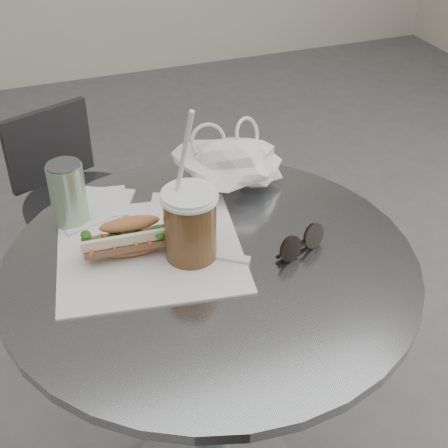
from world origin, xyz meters
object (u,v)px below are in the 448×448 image
object	(u,v)px
sunglasses	(301,244)
drink_can	(68,194)
cafe_table	(212,363)
banh_mi	(131,237)
iced_coffee	(190,224)
chair_far	(81,229)

from	to	relation	value
sunglasses	drink_can	size ratio (longest dim) A/B	0.83
drink_can	cafe_table	bearing A→B (deg)	-43.50
banh_mi	iced_coffee	distance (m)	0.11
cafe_table	iced_coffee	bearing A→B (deg)	145.21
cafe_table	chair_far	bearing A→B (deg)	100.69
cafe_table	sunglasses	bearing A→B (deg)	-12.84
cafe_table	banh_mi	distance (m)	0.34
cafe_table	banh_mi	size ratio (longest dim) A/B	3.39
cafe_table	iced_coffee	xyz separation A→B (m)	(-0.03, 0.02, 0.35)
chair_far	iced_coffee	size ratio (longest dim) A/B	2.23
banh_mi	drink_can	xyz separation A→B (m)	(-0.09, 0.14, 0.03)
iced_coffee	banh_mi	bearing A→B (deg)	156.07
sunglasses	cafe_table	bearing A→B (deg)	146.66
cafe_table	sunglasses	world-z (taller)	sunglasses
cafe_table	chair_far	world-z (taller)	cafe_table
chair_far	drink_can	bearing A→B (deg)	62.82
banh_mi	drink_can	distance (m)	0.17
chair_far	iced_coffee	distance (m)	0.95
iced_coffee	drink_can	xyz separation A→B (m)	(-0.19, 0.18, -0.01)
iced_coffee	drink_can	world-z (taller)	iced_coffee
iced_coffee	cafe_table	bearing A→B (deg)	-34.79
chair_far	sunglasses	size ratio (longest dim) A/B	6.06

